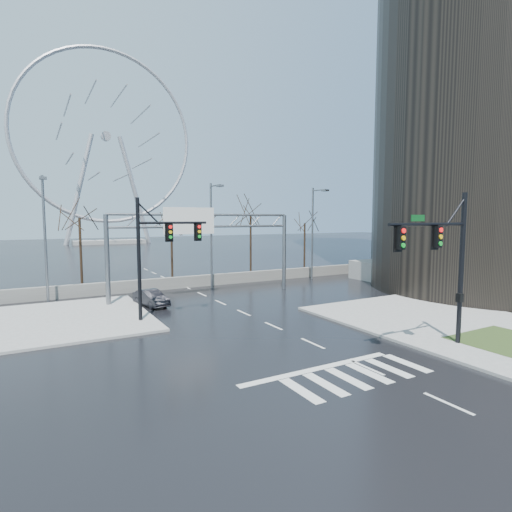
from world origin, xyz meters
TOP-DOWN VIEW (x-y plane):
  - ground at (0.00, 0.00)m, footprint 260.00×260.00m
  - sidewalk_right_ext at (10.00, 2.00)m, footprint 12.00×10.00m
  - sidewalk_far at (-11.00, 12.00)m, footprint 10.00×12.00m
  - grass_strip at (9.00, -5.00)m, footprint 5.00×4.00m
  - tower_podium at (29.00, 8.00)m, footprint 22.00×18.00m
  - barrier_wall at (0.00, 20.00)m, footprint 52.00×0.50m
  - signal_mast_near at (5.14, -4.04)m, footprint 5.52×0.41m
  - signal_mast_far at (-5.87, 8.96)m, footprint 4.72×0.41m
  - sign_gantry at (-0.38, 14.96)m, footprint 16.36×0.40m
  - streetlight_left at (-12.00, 18.16)m, footprint 0.50×2.55m
  - streetlight_mid at (2.00, 18.16)m, footprint 0.50×2.55m
  - streetlight_right at (14.00, 18.16)m, footprint 0.50×2.55m
  - tree_left at (-9.00, 23.50)m, footprint 3.75×3.75m
  - tree_center at (0.00, 24.50)m, footprint 3.25×3.25m
  - tree_right at (9.00, 23.50)m, footprint 3.90×3.90m
  - tree_far_right at (17.00, 24.00)m, footprint 3.40×3.40m
  - ferris_wheel at (5.00, 95.00)m, footprint 45.00×6.00m
  - car at (-5.13, 13.50)m, footprint 2.14×3.94m

SIDE VIEW (x-z plane):
  - ground at x=0.00m, z-range 0.00..0.00m
  - sidewalk_right_ext at x=10.00m, z-range 0.00..0.15m
  - sidewalk_far at x=-11.00m, z-range 0.00..0.15m
  - grass_strip at x=9.00m, z-range 0.14..0.17m
  - barrier_wall at x=0.00m, z-range 0.00..1.10m
  - car at x=-5.13m, z-range 0.00..1.23m
  - tower_podium at x=29.00m, z-range 0.00..2.00m
  - signal_mast_far at x=-5.87m, z-range 0.83..8.83m
  - signal_mast_near at x=5.14m, z-range 0.87..8.87m
  - tree_center at x=0.00m, z-range 1.92..8.42m
  - sign_gantry at x=-0.38m, z-range 1.38..8.98m
  - tree_far_right at x=17.00m, z-range 2.01..8.81m
  - streetlight_left at x=-12.00m, z-range 0.89..10.89m
  - streetlight_mid at x=2.00m, z-range 0.89..10.89m
  - streetlight_right at x=14.00m, z-range 0.89..10.89m
  - tree_left at x=-9.00m, z-range 2.23..9.73m
  - tree_right at x=9.00m, z-range 2.32..10.12m
  - ferris_wheel at x=5.00m, z-range 0.68..51.59m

